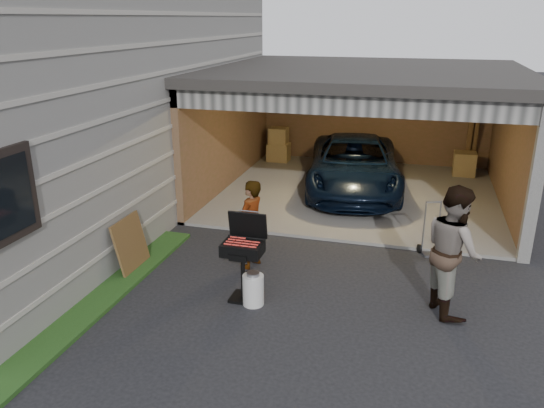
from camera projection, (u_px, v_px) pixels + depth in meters
The scene contains 11 objects.
ground at pixel (238, 341), 6.81m from camera, with size 80.00×80.00×0.00m, color black.
house at pixel (27, 77), 11.06m from camera, with size 7.00×11.00×5.50m, color #474744.
groundcover_strip at pixel (37, 355), 6.47m from camera, with size 0.50×8.00×0.06m, color #193814.
garage at pixel (365, 112), 12.16m from camera, with size 6.80×6.30×2.90m.
minivan at pixel (354, 167), 12.41m from camera, with size 2.05×4.44×1.23m, color black.
woman at pixel (251, 224), 8.63m from camera, with size 0.54×0.36×1.49m, color #A0B4CA.
man at pixel (453, 250), 7.24m from camera, with size 0.90×0.70×1.85m, color #4E351E.
bbq_grill at pixel (243, 251), 7.61m from camera, with size 0.57×0.50×1.28m.
propane_tank at pixel (253, 290), 7.61m from camera, with size 0.31×0.31×0.46m, color white.
plywood_panel at pixel (131, 245), 8.60m from camera, with size 0.04×0.81×0.90m, color #4E361A.
hand_truck at pixel (431, 244), 9.28m from camera, with size 0.44×0.40×0.96m.
Camera 1 is at (2.01, -5.50, 3.93)m, focal length 35.00 mm.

